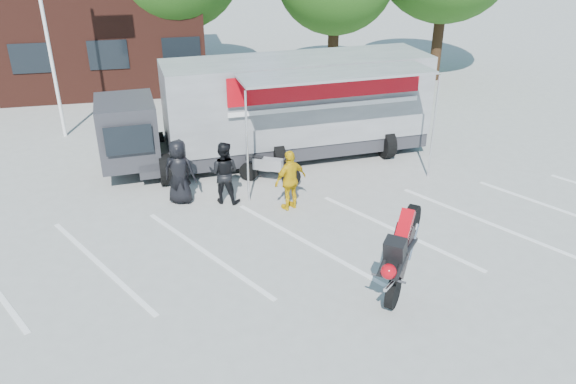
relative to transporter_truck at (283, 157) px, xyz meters
name	(u,v)px	position (x,y,z in m)	size (l,w,h in m)	color
ground	(306,264)	(-0.78, -6.33, 0.00)	(100.00, 100.00, 0.00)	#A3A39E
parking_bay_lines	(297,242)	(-0.78, -5.33, 0.01)	(18.00, 5.00, 0.01)	white
transporter_truck	(283,157)	(0.00, 0.00, 0.00)	(10.17, 4.90, 3.24)	#95999E
parked_motorcycle	(270,183)	(-0.79, -1.85, 0.00)	(0.64, 1.91, 1.00)	#B9B9BE
stunt_bike_rider	(402,289)	(0.96, -7.70, 0.00)	(0.86, 1.83, 2.15)	black
spectator_leather_a	(179,172)	(-3.40, -2.54, 0.91)	(0.89, 0.58, 1.81)	black
spectator_leather_b	(179,174)	(-3.43, -2.58, 0.86)	(0.62, 0.41, 1.71)	black
spectator_leather_c	(224,173)	(-2.22, -2.78, 0.88)	(0.85, 0.66, 1.75)	black
spectator_hivis	(290,180)	(-0.54, -3.56, 0.84)	(0.98, 0.41, 1.67)	#E7B60C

